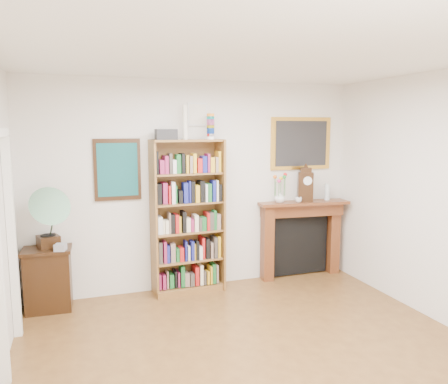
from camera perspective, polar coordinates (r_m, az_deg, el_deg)
name	(u,v)px	position (r m, az deg, el deg)	size (l,w,h in m)	color
room	(280,223)	(3.60, 7.29, -4.09)	(4.51, 5.01, 2.81)	brown
door_casing	(3,228)	(4.49, -26.85, -4.25)	(0.08, 1.02, 2.17)	white
teal_poster	(118,170)	(5.67, -13.74, 2.85)	(0.58, 0.04, 0.78)	black
small_picture	(197,114)	(5.84, -3.52, 10.10)	(0.26, 0.04, 0.30)	white
gilt_painting	(301,143)	(6.43, 10.02, 6.26)	(0.95, 0.04, 0.75)	gold
bookshelf	(188,208)	(5.73, -4.74, -2.11)	(0.95, 0.39, 2.33)	brown
side_cabinet	(48,279)	(5.72, -21.96, -10.52)	(0.56, 0.40, 0.76)	black
fireplace	(300,232)	(6.53, 9.95, -5.16)	(1.35, 0.44, 1.12)	#512712
gramophone	(46,214)	(5.45, -22.22, -2.72)	(0.61, 0.69, 0.75)	black
cd_stack	(60,247)	(5.45, -20.59, -6.77)	(0.12, 0.12, 0.08)	silver
mantel_clock	(305,185)	(6.37, 10.59, 0.88)	(0.24, 0.18, 0.49)	black
flower_vase	(280,197)	(6.22, 7.29, -0.70)	(0.15, 0.15, 0.15)	silver
teacup	(298,200)	(6.29, 9.70, -1.00)	(0.10, 0.10, 0.08)	silver
bottle_left	(327,192)	(6.57, 13.30, 0.01)	(0.07, 0.07, 0.24)	silver
bottle_right	(328,193)	(6.64, 13.45, -0.09)	(0.06, 0.06, 0.20)	silver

